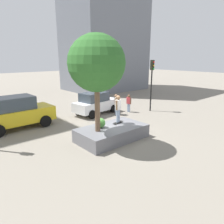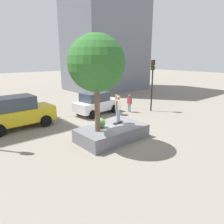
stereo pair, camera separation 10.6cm
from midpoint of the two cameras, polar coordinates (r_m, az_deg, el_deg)
ground_plane at (r=12.99m, az=0.92°, el=-6.60°), size 120.00×120.00×0.00m
planter_ledge at (r=12.43m, az=0.25°, el=-5.73°), size 4.05×2.28×0.76m
plaza_tree at (r=11.00m, az=-3.95°, el=13.01°), size 2.97×2.97×5.14m
boxwood_shrub at (r=12.11m, az=-2.89°, el=-2.96°), size 0.57×0.57×0.57m
skateboard at (r=12.96m, az=1.92°, el=-2.81°), size 0.82×0.33×0.07m
skateboarder at (r=12.70m, az=1.95°, el=1.38°), size 0.52×0.35×1.66m
sedan_parked at (r=15.54m, az=-24.27°, el=-0.04°), size 4.76×2.31×2.19m
police_car at (r=17.86m, az=-4.13°, el=2.46°), size 4.19×2.31×1.86m
traffic_light_corner at (r=18.83m, az=11.09°, el=9.35°), size 0.30×0.35×4.47m
bystander_watching at (r=17.55m, az=1.42°, el=2.46°), size 0.48×0.45×1.73m
pedestrian_crossing at (r=18.47m, az=4.91°, el=2.71°), size 0.24×0.53×1.56m
brick_midrise at (r=32.41m, az=-1.67°, el=24.61°), size 10.59×8.20×20.60m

